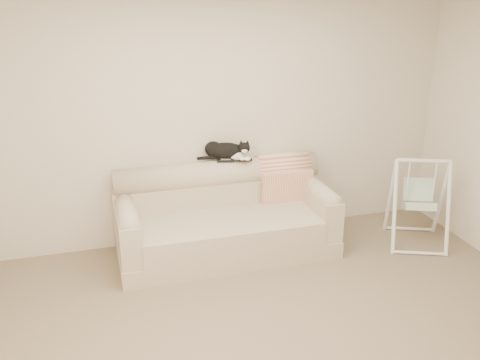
# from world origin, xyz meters

# --- Properties ---
(ground_plane) EXTENTS (5.00, 5.00, 0.00)m
(ground_plane) POSITION_xyz_m (0.00, 0.00, 0.00)
(ground_plane) COLOR #766651
(ground_plane) RESTS_ON ground
(room_shell) EXTENTS (5.04, 4.04, 2.60)m
(room_shell) POSITION_xyz_m (0.00, 0.00, 1.53)
(room_shell) COLOR beige
(room_shell) RESTS_ON ground
(sofa) EXTENTS (2.20, 0.93, 0.90)m
(sofa) POSITION_xyz_m (-0.05, 1.62, 0.35)
(sofa) COLOR tan
(sofa) RESTS_ON ground
(remote_a) EXTENTS (0.19, 0.08, 0.03)m
(remote_a) POSITION_xyz_m (0.03, 1.83, 0.91)
(remote_a) COLOR black
(remote_a) RESTS_ON sofa
(remote_b) EXTENTS (0.18, 0.08, 0.02)m
(remote_b) POSITION_xyz_m (0.21, 1.81, 0.91)
(remote_b) COLOR black
(remote_b) RESTS_ON sofa
(tuxedo_cat) EXTENTS (0.55, 0.35, 0.22)m
(tuxedo_cat) POSITION_xyz_m (0.04, 1.88, 1.00)
(tuxedo_cat) COLOR black
(tuxedo_cat) RESTS_ON sofa
(throw_blanket) EXTENTS (0.56, 0.38, 0.58)m
(throw_blanket) POSITION_xyz_m (0.67, 1.84, 0.72)
(throw_blanket) COLOR #D46240
(throw_blanket) RESTS_ON sofa
(baby_swing) EXTENTS (0.77, 0.79, 0.95)m
(baby_swing) POSITION_xyz_m (1.96, 1.21, 0.47)
(baby_swing) COLOR white
(baby_swing) RESTS_ON ground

